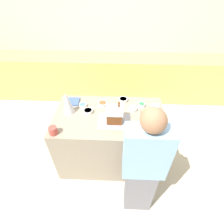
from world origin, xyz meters
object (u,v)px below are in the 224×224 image
candy_bowl_far_left (123,100)px  candy_bowl_near_tray_left (103,104)px  gingerbread_house (114,114)px  candy_bowl_behind_tray (83,105)px  candy_bowl_center_rear (132,109)px  baking_tray (114,121)px  candy_bowl_beside_tree (88,111)px  candy_bowl_near_tray_right (155,107)px  mug (53,131)px  candy_bowl_front_corner (142,105)px  decorative_tree (67,103)px  cookbook (73,102)px  person (143,168)px

candy_bowl_far_left → candy_bowl_near_tray_left: same height
candy_bowl_near_tray_left → gingerbread_house: bearing=-62.0°
candy_bowl_behind_tray → candy_bowl_center_rear: bearing=-3.4°
baking_tray → candy_bowl_beside_tree: size_ratio=3.23×
candy_bowl_center_rear → candy_bowl_near_tray_right: (0.30, 0.04, 0.01)m
gingerbread_house → mug: (-0.70, -0.23, -0.07)m
candy_bowl_near_tray_left → candy_bowl_behind_tray: bearing=-169.4°
candy_bowl_far_left → candy_bowl_front_corner: 0.28m
decorative_tree → cookbook: 0.26m
baking_tray → candy_bowl_behind_tray: 0.53m
gingerbread_house → decorative_tree: (-0.61, 0.15, 0.04)m
mug → person: person is taller
decorative_tree → candy_bowl_front_corner: decorative_tree is taller
gingerbread_house → candy_bowl_far_left: 0.46m
candy_bowl_center_rear → person: (0.08, -0.83, -0.10)m
baking_tray → candy_bowl_center_rear: candy_bowl_center_rear is taller
candy_bowl_front_corner → gingerbread_house: bearing=-138.5°
candy_bowl_center_rear → person: size_ratio=0.07×
cookbook → baking_tray: bearing=-31.8°
gingerbread_house → candy_bowl_front_corner: 0.50m
candy_bowl_near_tray_right → mug: (-1.24, -0.51, 0.02)m
candy_bowl_far_left → candy_bowl_beside_tree: bearing=-149.9°
decorative_tree → candy_bowl_near_tray_left: decorative_tree is taller
candy_bowl_front_corner → candy_bowl_beside_tree: bearing=-167.3°
gingerbread_house → candy_bowl_beside_tree: bearing=155.6°
gingerbread_house → decorative_tree: bearing=165.8°
candy_bowl_behind_tray → person: 1.16m
candy_bowl_near_tray_left → person: person is taller
cookbook → gingerbread_house: bearing=-31.8°
decorative_tree → candy_bowl_near_tray_right: 1.16m
baking_tray → candy_bowl_near_tray_left: 0.37m
candy_bowl_near_tray_right → mug: 1.34m
candy_bowl_front_corner → decorative_tree: bearing=-170.0°
candy_bowl_beside_tree → gingerbread_house: bearing=-24.4°
candy_bowl_front_corner → candy_bowl_beside_tree: 0.74m
candy_bowl_behind_tray → cookbook: bearing=148.7°
baking_tray → candy_bowl_far_left: (0.11, 0.43, 0.02)m
baking_tray → gingerbread_house: 0.11m
candy_bowl_far_left → mug: 1.05m
candy_bowl_near_tray_left → cookbook: bearing=174.2°
baking_tray → candy_bowl_far_left: size_ratio=3.31×
candy_bowl_near_tray_left → candy_bowl_behind_tray: same height
decorative_tree → cookbook: (0.01, 0.22, -0.15)m
person → mug: bearing=160.6°
decorative_tree → candy_bowl_beside_tree: size_ratio=2.51×
mug → person: 1.09m
gingerbread_house → candy_bowl_center_rear: (0.24, 0.24, -0.10)m
candy_bowl_center_rear → candy_bowl_front_corner: 0.16m
gingerbread_house → candy_bowl_far_left: gingerbread_house is taller
baking_tray → cookbook: size_ratio=2.31×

